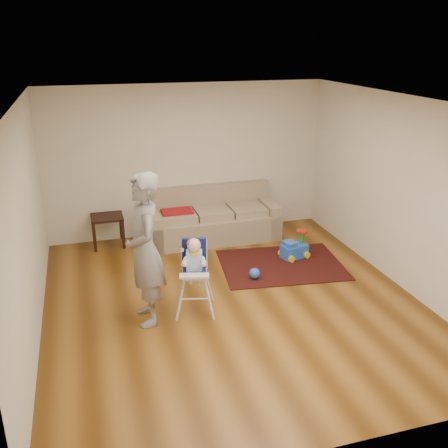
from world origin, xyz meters
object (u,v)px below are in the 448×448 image
object	(u,v)px
side_table	(108,230)
ride_on_toy	(295,244)
sofa	(212,215)
high_chair	(195,277)
toy_ball	(255,273)
adult	(145,250)

from	to	relation	value
side_table	ride_on_toy	xyz separation A→B (m)	(2.89, -1.43, -0.03)
sofa	high_chair	xyz separation A→B (m)	(-0.87, -2.39, 0.05)
ride_on_toy	sofa	bearing A→B (deg)	118.12
ride_on_toy	toy_ball	size ratio (longest dim) A/B	2.72
high_chair	side_table	bearing A→B (deg)	123.45
ride_on_toy	toy_ball	world-z (taller)	ride_on_toy
ride_on_toy	adult	distance (m)	2.95
side_table	toy_ball	bearing A→B (deg)	-44.58
ride_on_toy	high_chair	bearing A→B (deg)	-162.49
sofa	high_chair	world-z (taller)	high_chair
sofa	toy_ball	world-z (taller)	sofa
ride_on_toy	adult	size ratio (longest dim) A/B	0.23
sofa	adult	xyz separation A→B (m)	(-1.49, -2.44, 0.52)
toy_ball	adult	size ratio (longest dim) A/B	0.08
adult	ride_on_toy	bearing A→B (deg)	113.78
sofa	toy_ball	distance (m)	1.80
side_table	adult	world-z (taller)	adult
ride_on_toy	adult	bearing A→B (deg)	-168.24
side_table	toy_ball	size ratio (longest dim) A/B	3.27
side_table	adult	xyz separation A→B (m)	(0.32, -2.67, 0.71)
ride_on_toy	side_table	bearing A→B (deg)	139.82
sofa	high_chair	distance (m)	2.54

